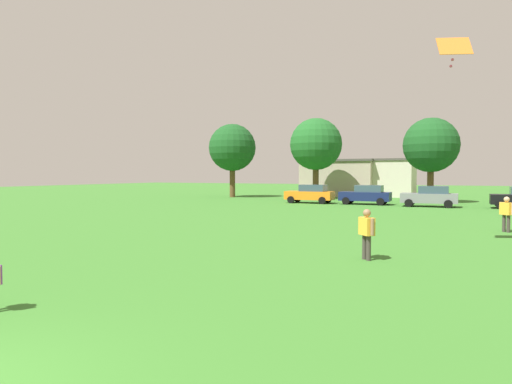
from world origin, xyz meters
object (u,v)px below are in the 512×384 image
Objects in this scene: tree_far_left at (232,148)px; tree_far_right at (431,145)px; kite at (454,48)px; tree_center at (316,144)px; parked_car_gray_2 at (430,196)px; parked_car_orange_0 at (310,194)px; adult_bystander at (367,230)px; parked_car_navy_1 at (366,195)px; bystander_near_trees at (506,211)px.

tree_far_right is at bearing -2.96° from tree_far_left.
tree_center is at bearing 115.77° from kite.
tree_far_left reaches higher than parked_car_gray_2.
parked_car_orange_0 is 0.51× the size of tree_center.
adult_bystander is 27.11m from parked_car_orange_0.
adult_bystander is 24.85m from parked_car_gray_2.
parked_car_orange_0 is 1.00× the size of parked_car_navy_1.
adult_bystander is 0.97× the size of bystander_near_trees.
kite reaches higher than parked_car_orange_0.
tree_far_left is at bearing -29.26° from parked_car_orange_0.
bystander_near_trees is at bearing 105.22° from parked_car_gray_2.
tree_center reaches higher than parked_car_navy_1.
tree_center is (-11.78, 7.13, 4.89)m from parked_car_gray_2.
bystander_near_trees is at bearing -67.89° from adult_bystander.
tree_far_left is 9.71m from tree_center.
tree_far_left is (-16.22, 5.98, 4.75)m from parked_car_navy_1.
parked_car_navy_1 is 0.52× the size of tree_far_left.
parked_car_gray_2 is at bearing -86.41° from tree_far_right.
tree_far_right is (-2.39, 27.09, -1.79)m from kite.
parked_car_gray_2 is (-4.21, 15.49, -0.11)m from bystander_near_trees.
parked_car_navy_1 is 0.55× the size of tree_far_right.
bystander_near_trees is 18.77m from parked_car_navy_1.
adult_bystander is 7.36m from kite.
adult_bystander is 0.37× the size of parked_car_navy_1.
kite reaches higher than adult_bystander.
tree_far_left is 0.98× the size of tree_center.
parked_car_navy_1 is at bearing 167.32° from bystander_near_trees.
kite is 0.29× the size of parked_car_orange_0.
kite is 22.45m from parked_car_gray_2.
kite is 24.18m from parked_car_navy_1.
tree_far_left is (-21.48, 6.70, 4.75)m from parked_car_gray_2.
kite is (2.31, 3.37, 6.12)m from adult_bystander.
bystander_near_trees is at bearing -54.74° from tree_center.
tree_far_right is at bearing -135.10° from parked_car_navy_1.
tree_center is 11.53m from tree_far_right.
tree_far_left reaches higher than tree_far_right.
tree_far_left is (-23.51, 28.18, -1.46)m from kite.
tree_far_right reaches higher than parked_car_gray_2.
tree_center is at bearing -31.18° from parked_car_gray_2.
tree_far_right is (21.13, -1.09, -0.34)m from tree_far_left.
tree_far_left reaches higher than parked_car_navy_1.
parked_car_gray_2 is 23.00m from tree_far_left.
adult_bystander is 26.05m from parked_car_navy_1.
parked_car_orange_0 is at bearing 3.95° from parked_car_navy_1.
parked_car_gray_2 is 0.51× the size of tree_center.
adult_bystander is at bearing 101.04° from parked_car_navy_1.
adult_bystander is 34.32m from tree_center.
tree_far_right is (11.42, -1.51, -0.48)m from tree_center.
parked_car_orange_0 is at bearing -152.00° from tree_far_right.
parked_car_navy_1 is at bearing -176.05° from parked_car_orange_0.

